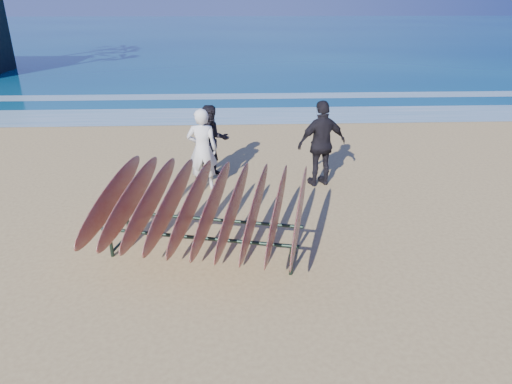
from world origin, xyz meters
TOP-DOWN VIEW (x-y plane):
  - ground at (0.00, 0.00)m, footprint 120.00×120.00m
  - ocean at (0.00, 55.00)m, footprint 160.00×160.00m
  - foam_near at (0.00, 10.00)m, footprint 160.00×160.00m
  - foam_far at (0.00, 13.50)m, footprint 160.00×160.00m
  - surfboard_rack at (-0.88, 0.41)m, footprint 3.66×3.20m
  - person_white at (-1.05, 3.31)m, footprint 0.68×0.46m
  - person_dark_a at (-0.87, 4.06)m, footprint 0.99×0.88m
  - person_dark_b at (1.58, 3.41)m, footprint 1.21×0.75m

SIDE VIEW (x-z plane):
  - ground at x=0.00m, z-range 0.00..0.00m
  - ocean at x=0.00m, z-range 0.01..0.01m
  - foam_far at x=0.00m, z-range 0.01..0.01m
  - foam_near at x=0.00m, z-range 0.01..0.01m
  - person_dark_a at x=-0.87m, z-range 0.00..1.70m
  - surfboard_rack at x=-0.88m, z-range 0.17..1.62m
  - person_white at x=-1.05m, z-range 0.00..1.80m
  - person_dark_b at x=1.58m, z-range 0.00..1.92m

